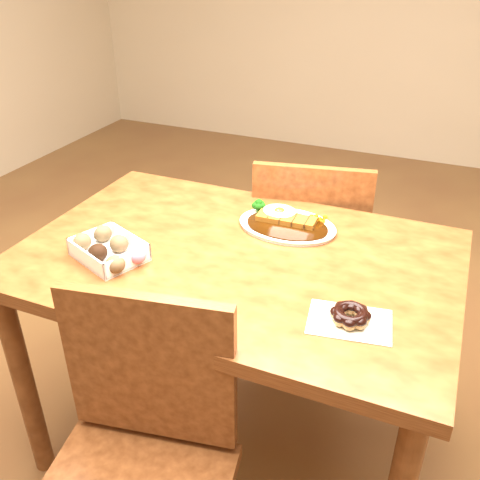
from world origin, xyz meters
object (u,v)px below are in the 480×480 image
at_px(table, 236,283).
at_px(chair_near, 136,471).
at_px(katsu_curry_plate, 286,223).
at_px(donut_box, 109,249).
at_px(pon_de_ring, 350,316).
at_px(chair_far, 310,252).

height_order(table, chair_near, chair_near).
bearing_deg(table, katsu_curry_plate, 69.00).
xyz_separation_m(donut_box, pon_de_ring, (0.67, -0.02, -0.01)).
height_order(chair_far, katsu_curry_plate, chair_far).
distance_m(table, pon_de_ring, 0.42).
bearing_deg(pon_de_ring, chair_far, 111.99).
bearing_deg(katsu_curry_plate, table, -111.00).
xyz_separation_m(chair_near, pon_de_ring, (0.37, 0.36, 0.29)).
bearing_deg(katsu_curry_plate, chair_far, 90.97).
distance_m(donut_box, pon_de_ring, 0.67).
height_order(chair_far, pon_de_ring, chair_far).
height_order(katsu_curry_plate, donut_box, katsu_curry_plate).
height_order(chair_far, chair_near, same).
height_order(table, chair_far, chair_far).
bearing_deg(table, pon_de_ring, -26.12).
distance_m(chair_far, pon_de_ring, 0.82).
relative_size(chair_far, katsu_curry_plate, 2.90).
bearing_deg(chair_near, donut_box, 117.78).
height_order(katsu_curry_plate, pon_de_ring, katsu_curry_plate).
xyz_separation_m(chair_far, katsu_curry_plate, (0.01, -0.33, 0.29)).
bearing_deg(chair_far, table, 70.87).
distance_m(chair_far, katsu_curry_plate, 0.44).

